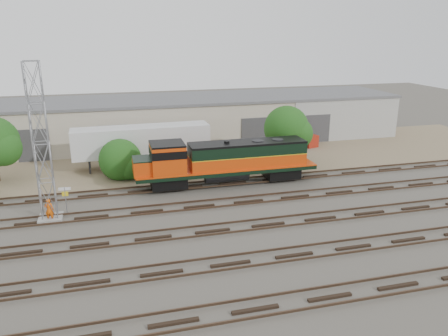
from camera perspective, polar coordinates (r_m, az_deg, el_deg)
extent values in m
plane|color=#47423A|center=(32.55, -2.72, -6.12)|extent=(140.00, 140.00, 0.00)
cube|color=#726047|center=(46.47, -6.62, 1.13)|extent=(80.00, 16.00, 0.02)
cube|color=black|center=(22.39, 4.11, -17.96)|extent=(80.00, 2.40, 0.14)
cube|color=#4C3828|center=(21.74, 4.79, -18.75)|extent=(80.00, 0.08, 0.14)
cube|color=#4C3828|center=(22.89, 3.49, -16.63)|extent=(80.00, 0.08, 0.14)
cube|color=black|center=(26.00, 0.85, -12.41)|extent=(80.00, 2.40, 0.14)
cube|color=#4C3828|center=(25.31, 1.32, -12.96)|extent=(80.00, 0.08, 0.14)
cube|color=#4C3828|center=(26.56, 0.41, -11.37)|extent=(80.00, 0.08, 0.14)
cube|color=black|center=(29.86, -1.49, -8.23)|extent=(80.00, 2.40, 0.14)
cube|color=#4C3828|center=(29.14, -1.15, -8.61)|extent=(80.00, 0.08, 0.14)
cube|color=#4C3828|center=(30.46, -1.82, -7.40)|extent=(80.00, 0.08, 0.14)
cube|color=black|center=(33.87, -3.26, -5.02)|extent=(80.00, 2.40, 0.14)
cube|color=#4C3828|center=(33.14, -3.00, -5.28)|extent=(80.00, 0.08, 0.14)
cube|color=#4C3828|center=(34.50, -3.51, -4.34)|extent=(80.00, 0.08, 0.14)
cube|color=black|center=(38.00, -4.63, -2.49)|extent=(80.00, 2.40, 0.14)
cube|color=#4C3828|center=(37.26, -4.43, -2.67)|extent=(80.00, 0.08, 0.14)
cube|color=#4C3828|center=(38.65, -4.83, -1.92)|extent=(80.00, 0.08, 0.14)
cube|color=#BBB19C|center=(53.59, -7.98, 6.03)|extent=(58.00, 10.00, 5.00)
cube|color=#59595B|center=(53.13, -8.10, 8.83)|extent=(58.40, 10.40, 0.30)
cube|color=#999993|center=(55.88, 15.83, 6.01)|extent=(14.00, 0.10, 5.00)
cube|color=#333335|center=(49.11, -23.61, 2.70)|extent=(3.20, 0.12, 3.40)
cube|color=#333335|center=(48.47, -14.25, 3.46)|extent=(3.20, 0.12, 3.40)
cube|color=#333335|center=(49.15, -4.88, 4.13)|extent=(3.20, 0.12, 3.40)
cube|color=#333335|center=(51.08, 4.01, 4.67)|extent=(3.20, 0.12, 3.40)
cube|color=#333335|center=(54.14, 12.09, 5.06)|extent=(3.20, 0.12, 3.40)
cube|color=black|center=(37.53, -7.25, -1.74)|extent=(2.99, 2.24, 0.94)
cube|color=black|center=(40.06, 7.48, -0.49)|extent=(2.99, 2.24, 0.94)
cube|color=black|center=(38.27, 0.36, -0.21)|extent=(15.90, 2.81, 0.33)
cylinder|color=black|center=(38.46, 0.36, -1.04)|extent=(3.93, 1.03, 1.03)
cube|color=#C43809|center=(38.57, 3.04, 1.03)|extent=(10.29, 2.43, 1.12)
cube|color=black|center=(38.29, 3.07, 2.51)|extent=(10.29, 2.43, 0.94)
cube|color=black|center=(38.15, 3.08, 3.32)|extent=(10.29, 2.43, 0.19)
cube|color=#C43809|center=(36.92, -7.37, 1.21)|extent=(2.81, 2.81, 2.43)
cube|color=black|center=(36.58, -7.45, 3.15)|extent=(2.81, 2.81, 0.15)
cube|color=#C43809|center=(36.89, -10.65, 0.12)|extent=(1.50, 2.24, 1.31)
cube|color=gray|center=(34.18, -21.69, -6.05)|extent=(1.64, 1.64, 0.20)
cylinder|color=gray|center=(33.03, -23.54, 3.18)|extent=(0.08, 0.08, 10.96)
cylinder|color=gray|center=(32.89, -21.82, 3.33)|extent=(0.08, 0.08, 10.96)
cylinder|color=gray|center=(32.07, -23.79, 2.75)|extent=(0.08, 0.08, 10.96)
cylinder|color=gray|center=(31.92, -22.01, 2.90)|extent=(0.08, 0.08, 10.96)
cylinder|color=gray|center=(34.26, -19.95, -4.03)|extent=(0.07, 0.07, 2.15)
cube|color=white|center=(33.94, -20.12, -2.57)|extent=(0.88, 0.11, 0.21)
cube|color=yellow|center=(34.07, -20.05, -3.19)|extent=(0.44, 0.07, 0.34)
imported|color=#E3580C|center=(33.56, -21.86, -5.10)|extent=(0.67, 0.48, 1.71)
cube|color=silver|center=(43.81, -10.69, 3.59)|extent=(13.37, 3.08, 2.76)
cube|color=black|center=(45.17, -3.95, 1.39)|extent=(2.53, 2.63, 1.02)
cube|color=black|center=(43.17, -17.14, 0.07)|extent=(0.15, 0.15, 1.33)
cube|color=black|center=(45.13, -17.15, 0.82)|extent=(0.15, 0.15, 1.33)
cube|color=navy|center=(50.95, 9.45, 3.34)|extent=(2.07, 2.02, 1.50)
cube|color=#9D2111|center=(52.00, 11.16, 3.48)|extent=(1.83, 1.77, 1.40)
sphere|color=#164A15|center=(42.80, -26.90, 2.32)|extent=(3.17, 3.17, 3.17)
cylinder|color=#382619|center=(41.55, -13.25, -0.99)|extent=(0.26, 0.26, 0.35)
sphere|color=#164A15|center=(41.10, -13.40, 1.04)|extent=(3.88, 3.88, 3.88)
sphere|color=#164A15|center=(40.67, -12.24, 0.38)|extent=(2.72, 2.72, 2.72)
cylinder|color=#382619|center=(44.54, 7.99, 1.83)|extent=(0.26, 0.26, 2.22)
sphere|color=#164A15|center=(43.90, 8.14, 5.18)|extent=(4.45, 4.45, 4.45)
sphere|color=#164A15|center=(43.75, 9.53, 4.47)|extent=(3.11, 3.11, 3.11)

